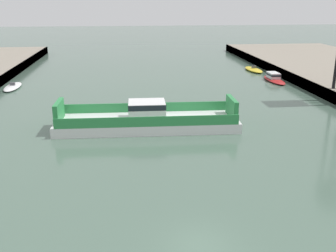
# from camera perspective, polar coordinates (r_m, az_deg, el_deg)

# --- Properties ---
(ground_plane) EXTENTS (400.00, 400.00, 0.00)m
(ground_plane) POSITION_cam_1_polar(r_m,az_deg,el_deg) (24.41, 4.58, -16.96)
(ground_plane) COLOR #4C6656
(chain_ferry) EXTENTS (20.60, 6.48, 3.30)m
(chain_ferry) POSITION_cam_1_polar(r_m,az_deg,el_deg) (44.11, -3.09, 0.94)
(chain_ferry) COLOR silver
(chain_ferry) RESTS_ON ground
(moored_boat_near_left) EXTENTS (2.43, 8.20, 1.49)m
(moored_boat_near_left) POSITION_cam_1_polar(r_m,az_deg,el_deg) (72.51, 15.25, 6.80)
(moored_boat_near_left) COLOR red
(moored_boat_near_left) RESTS_ON ground
(moored_boat_near_right) EXTENTS (2.89, 7.38, 1.10)m
(moored_boat_near_right) POSITION_cam_1_polar(r_m,az_deg,el_deg) (81.90, 12.44, 8.08)
(moored_boat_near_right) COLOR yellow
(moored_boat_near_right) RESTS_ON ground
(moored_boat_mid_left) EXTENTS (2.37, 7.36, 0.98)m
(moored_boat_mid_left) POSITION_cam_1_polar(r_m,az_deg,el_deg) (69.25, -21.80, 5.37)
(moored_boat_mid_left) COLOR white
(moored_boat_mid_left) RESTS_ON ground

